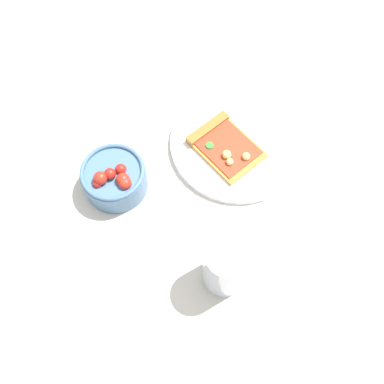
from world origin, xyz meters
TOP-DOWN VIEW (x-y plane):
  - ground_plane at (0.00, 0.00)m, footprint 2.40×2.40m
  - plate at (0.04, -0.02)m, footprint 0.27×0.27m
  - pizza_slice_main at (0.03, 0.01)m, footprint 0.16×0.14m
  - salad_bowl at (0.03, 0.23)m, footprint 0.12×0.12m
  - soda_glass at (-0.21, 0.11)m, footprint 0.08×0.08m

SIDE VIEW (x-z plane):
  - ground_plane at x=0.00m, z-range 0.00..0.00m
  - plate at x=0.04m, z-range 0.00..0.01m
  - pizza_slice_main at x=0.03m, z-range 0.01..0.03m
  - salad_bowl at x=0.03m, z-range -0.01..0.07m
  - soda_glass at x=-0.21m, z-range -0.01..0.12m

